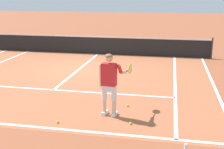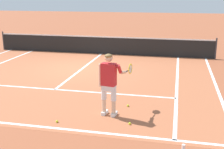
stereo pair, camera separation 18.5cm
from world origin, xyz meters
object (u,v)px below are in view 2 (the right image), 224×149
at_px(tennis_ball_by_baseline, 128,106).
at_px(tennis_ball_mid_court, 57,121).
at_px(tennis_player, 109,80).
at_px(tennis_ball_near_feet, 130,123).

height_order(tennis_ball_by_baseline, tennis_ball_mid_court, same).
bearing_deg(tennis_player, tennis_ball_near_feet, -37.34).
relative_size(tennis_ball_near_feet, tennis_ball_by_baseline, 1.00).
relative_size(tennis_ball_near_feet, tennis_ball_mid_court, 1.00).
bearing_deg(tennis_ball_by_baseline, tennis_ball_mid_court, -136.78).
relative_size(tennis_ball_by_baseline, tennis_ball_mid_court, 1.00).
xyz_separation_m(tennis_player, tennis_ball_mid_court, (-1.21, -0.77, -0.96)).
xyz_separation_m(tennis_player, tennis_ball_by_baseline, (0.39, 0.73, -0.96)).
height_order(tennis_player, tennis_ball_near_feet, tennis_player).
height_order(tennis_ball_near_feet, tennis_ball_by_baseline, same).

